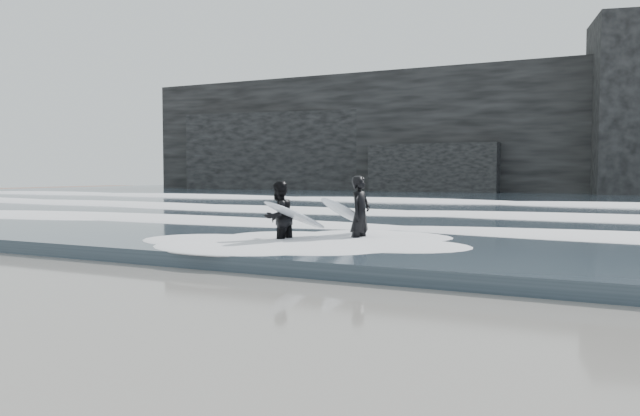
# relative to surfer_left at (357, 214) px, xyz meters

# --- Properties ---
(ground) EXTENTS (120.00, 120.00, 0.00)m
(ground) POSITION_rel_surfer_left_xyz_m (-0.11, -6.69, -0.86)
(ground) COLOR #89604E
(ground) RESTS_ON ground
(sea) EXTENTS (90.00, 52.00, 0.30)m
(sea) POSITION_rel_surfer_left_xyz_m (-0.11, 22.31, -0.71)
(sea) COLOR #2C3943
(sea) RESTS_ON ground
(headland) EXTENTS (70.00, 9.00, 10.00)m
(headland) POSITION_rel_surfer_left_xyz_m (-0.11, 39.31, 4.14)
(headland) COLOR black
(headland) RESTS_ON ground
(foam_near) EXTENTS (60.00, 3.20, 0.20)m
(foam_near) POSITION_rel_surfer_left_xyz_m (-0.11, 2.31, -0.46)
(foam_near) COLOR white
(foam_near) RESTS_ON sea
(foam_mid) EXTENTS (60.00, 4.00, 0.24)m
(foam_mid) POSITION_rel_surfer_left_xyz_m (-0.11, 9.31, -0.44)
(foam_mid) COLOR white
(foam_mid) RESTS_ON sea
(foam_far) EXTENTS (60.00, 4.80, 0.30)m
(foam_far) POSITION_rel_surfer_left_xyz_m (-0.11, 18.31, -0.41)
(foam_far) COLOR white
(foam_far) RESTS_ON sea
(surfer_left) EXTENTS (1.00, 1.93, 1.71)m
(surfer_left) POSITION_rel_surfer_left_xyz_m (0.00, 0.00, 0.00)
(surfer_left) COLOR black
(surfer_left) RESTS_ON ground
(surfer_right) EXTENTS (1.28, 1.97, 1.60)m
(surfer_right) POSITION_rel_surfer_left_xyz_m (-1.33, -1.11, -0.05)
(surfer_right) COLOR black
(surfer_right) RESTS_ON ground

